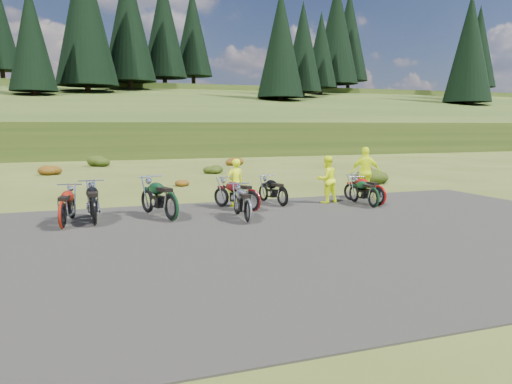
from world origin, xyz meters
name	(u,v)px	position (x,y,z in m)	size (l,w,h in m)	color
ground	(259,223)	(0.00, 0.00, 0.00)	(300.00, 300.00, 0.00)	#3E4717
gravel_pad	(287,238)	(0.00, -2.00, 0.00)	(20.00, 12.00, 0.04)	black
hill_slope	(118,148)	(0.00, 50.00, 0.00)	(300.00, 46.00, 3.00)	#2A3E14
hill_plateau	(97,137)	(0.00, 110.00, 0.00)	(300.00, 90.00, 9.17)	#2A3E14
conifer_20	(0,27)	(-15.00, 75.00, 17.65)	(5.72, 5.72, 15.00)	black
conifer_21	(31,37)	(-9.00, 50.00, 12.56)	(5.28, 5.28, 14.00)	black
conifer_22	(85,13)	(-3.00, 56.00, 16.77)	(7.92, 7.92, 20.00)	black
conifer_23	(128,20)	(3.00, 62.00, 17.47)	(7.48, 7.48, 19.00)	black
conifer_24	(164,26)	(9.00, 68.00, 18.16)	(7.04, 7.04, 18.00)	black
conifer_25	(193,32)	(15.00, 74.00, 18.66)	(6.60, 6.60, 17.00)	black
conifer_26	(281,43)	(21.00, 49.00, 13.37)	(6.16, 6.16, 16.00)	black
conifer_27	(303,47)	(27.00, 55.00, 14.06)	(5.72, 5.72, 15.00)	black
conifer_28	(321,50)	(33.00, 61.00, 14.76)	(5.28, 5.28, 14.00)	black
conifer_29	(336,32)	(39.00, 67.00, 18.97)	(7.92, 7.92, 20.00)	black
conifer_30	(349,35)	(45.00, 73.00, 19.66)	(7.48, 7.48, 19.00)	black
conifer_31	(470,48)	(51.00, 48.00, 14.18)	(7.04, 7.04, 18.00)	black
conifer_32	(472,50)	(57.00, 54.00, 14.87)	(6.60, 6.60, 17.00)	black
conifer_33	(474,53)	(63.00, 60.00, 15.56)	(6.16, 6.16, 16.00)	black
conifer_34	(476,55)	(69.00, 66.00, 16.26)	(5.72, 5.72, 15.00)	black
conifer_35	(477,57)	(75.00, 72.00, 16.95)	(5.28, 5.28, 14.00)	black
conifer_36	(479,47)	(81.00, 78.00, 20.16)	(7.92, 7.92, 20.00)	black
shrub_2	(50,168)	(-6.20, 16.60, 0.38)	(1.30, 1.30, 0.77)	#70320E
shrub_3	(100,159)	(-3.30, 21.90, 0.46)	(1.56, 1.56, 0.92)	black
shrub_4	(181,181)	(-0.40, 9.20, 0.23)	(0.77, 0.77, 0.45)	#70320E
shrub_5	(213,168)	(2.50, 14.50, 0.31)	(1.03, 1.03, 0.61)	black
shrub_6	(234,160)	(5.40, 19.80, 0.38)	(1.30, 1.30, 0.77)	#70320E
shrub_7	(373,174)	(8.30, 7.10, 0.46)	(1.56, 1.56, 0.92)	black
shrub_8	(365,168)	(11.20, 12.40, 0.23)	(0.77, 0.77, 0.45)	#70320E
motorcycle_0	(95,227)	(-4.39, 0.99, 0.00)	(2.20, 0.73, 1.15)	black
motorcycle_1	(63,230)	(-5.19, 0.83, 0.00)	(2.07, 0.69, 1.09)	maroon
motorcycle_2	(172,222)	(-2.30, 0.97, 0.00)	(2.33, 0.78, 1.22)	black
motorcycle_3	(248,224)	(-0.35, -0.07, 0.00)	(1.97, 0.66, 1.03)	#A0A0A5
motorcycle_4	(252,213)	(0.36, 1.63, 0.00)	(2.03, 0.68, 1.06)	#530D10
motorcycle_5	(282,207)	(1.68, 2.28, 0.00)	(1.87, 0.62, 0.98)	black
motorcycle_6	(378,206)	(4.79, 1.32, 0.00)	(1.96, 0.65, 1.03)	#A00D0B
motorcycle_7	(373,209)	(4.40, 1.01, 0.00)	(1.86, 0.62, 0.97)	black
person_middle	(235,184)	(0.20, 2.84, 0.80)	(0.58, 0.38, 1.60)	#D0E70C
person_right_a	(327,180)	(3.44, 2.49, 0.83)	(0.80, 0.63, 1.65)	#D0E70C
person_right_b	(366,173)	(5.46, 3.21, 0.95)	(1.12, 0.46, 1.91)	#D0E70C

